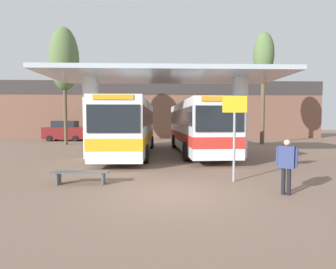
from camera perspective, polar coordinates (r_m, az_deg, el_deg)
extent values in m
plane|color=#755B4C|center=(8.41, 0.96, -12.59)|extent=(100.00, 100.00, 0.00)
cube|color=brown|center=(32.58, -1.17, 5.41)|extent=(40.00, 0.50, 7.08)
cube|color=#332D2D|center=(32.80, -1.18, 10.11)|extent=(40.00, 0.58, 1.70)
cylinder|color=silver|center=(16.22, -16.40, 3.49)|extent=(0.94, 0.94, 4.81)
cylinder|color=silver|center=(16.44, 15.36, 3.50)|extent=(0.94, 0.94, 4.81)
cube|color=#A8B7C1|center=(15.93, -0.41, 12.76)|extent=(13.92, 5.44, 0.24)
cube|color=white|center=(17.61, -8.20, 1.84)|extent=(2.69, 11.91, 3.10)
cube|color=black|center=(17.61, -8.22, 3.75)|extent=(2.73, 11.43, 0.99)
cube|color=orange|center=(17.64, -8.18, -0.43)|extent=(2.73, 11.95, 0.56)
cube|color=black|center=(11.71, -11.82, 3.39)|extent=(2.34, 0.09, 1.24)
cube|color=orange|center=(11.75, -11.87, 8.00)|extent=(1.78, 0.07, 0.22)
cylinder|color=black|center=(14.33, -15.04, -4.05)|extent=(0.29, 1.01, 1.01)
cylinder|color=black|center=(13.94, -4.83, -4.16)|extent=(0.29, 1.01, 1.01)
cylinder|color=black|center=(21.10, -10.50, -1.69)|extent=(0.29, 1.01, 1.01)
cylinder|color=black|center=(20.84, -3.60, -1.70)|extent=(0.29, 1.01, 1.01)
cube|color=silver|center=(18.10, 6.27, 1.92)|extent=(3.02, 11.57, 3.06)
cube|color=black|center=(18.10, 6.28, 3.76)|extent=(3.04, 11.11, 0.98)
cube|color=red|center=(18.13, 6.25, -0.26)|extent=(3.07, 11.61, 0.55)
cube|color=black|center=(12.48, 11.22, 3.40)|extent=(2.31, 0.16, 1.22)
cube|color=orange|center=(12.52, 11.26, 7.67)|extent=(1.76, 0.13, 0.22)
cylinder|color=black|center=(14.49, 3.97, -3.71)|extent=(0.33, 1.10, 1.09)
cylinder|color=black|center=(15.06, 13.47, -3.52)|extent=(0.33, 1.10, 1.09)
cylinder|color=black|center=(21.11, 1.30, -1.52)|extent=(0.33, 1.10, 1.09)
cylinder|color=black|center=(21.51, 7.96, -1.46)|extent=(0.33, 1.10, 1.09)
cube|color=#4C5156|center=(9.89, -18.45, -7.73)|extent=(1.99, 0.44, 0.04)
cube|color=#4C5156|center=(10.19, -22.77, -8.82)|extent=(0.07, 0.37, 0.42)
cube|color=#4C5156|center=(9.74, -13.89, -9.21)|extent=(0.07, 0.37, 0.42)
cylinder|color=gray|center=(9.96, 14.20, -2.71)|extent=(0.09, 0.09, 2.56)
cube|color=gold|center=(9.93, 14.32, 6.39)|extent=(0.90, 0.06, 0.60)
cylinder|color=black|center=(8.90, 23.82, -9.26)|extent=(0.17, 0.17, 0.82)
cylinder|color=black|center=(8.87, 24.82, -9.32)|extent=(0.17, 0.17, 0.82)
cube|color=navy|center=(8.76, 24.43, -4.48)|extent=(0.50, 0.46, 0.68)
sphere|color=tan|center=(8.71, 24.50, -1.63)|extent=(0.19, 0.19, 0.19)
cylinder|color=navy|center=(8.80, 22.72, -4.35)|extent=(0.12, 0.12, 0.58)
cylinder|color=navy|center=(8.72, 26.17, -4.51)|extent=(0.12, 0.12, 0.58)
cylinder|color=brown|center=(26.24, 19.92, 5.93)|extent=(0.39, 0.39, 7.24)
ellipsoid|color=#516B3D|center=(26.90, 20.12, 16.08)|extent=(1.86, 1.86, 4.10)
cylinder|color=brown|center=(25.85, -21.44, 4.84)|extent=(0.30, 0.30, 6.24)
ellipsoid|color=#516B3D|center=(26.42, -21.65, 15.04)|extent=(2.58, 2.58, 5.68)
cube|color=maroon|center=(30.76, -21.43, 0.32)|extent=(4.53, 1.97, 1.27)
cube|color=#1E2328|center=(30.73, -21.46, 2.15)|extent=(2.52, 1.74, 0.69)
cylinder|color=black|center=(31.14, -18.43, -0.59)|extent=(0.63, 0.25, 0.62)
cylinder|color=black|center=(29.46, -19.55, -0.82)|extent=(0.63, 0.25, 0.62)
cylinder|color=black|center=(32.14, -23.10, -0.57)|extent=(0.63, 0.25, 0.62)
cylinder|color=black|center=(30.52, -24.44, -0.79)|extent=(0.63, 0.25, 0.62)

